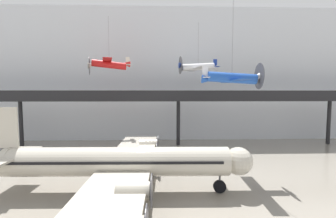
{
  "coord_description": "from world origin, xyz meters",
  "views": [
    {
      "loc": [
        -3.4,
        -14.6,
        10.33
      ],
      "look_at": [
        -2.59,
        10.79,
        8.47
      ],
      "focal_mm": 24.0,
      "sensor_mm": 36.0,
      "label": 1
    }
  ],
  "objects_px": {
    "airliner_silver_main": "(117,162)",
    "suspended_plane_white_twin": "(198,67)",
    "suspended_plane_red_highwing": "(109,64)",
    "suspended_plane_blue_trainer": "(232,78)"
  },
  "relations": [
    {
      "from": "airliner_silver_main",
      "to": "suspended_plane_white_twin",
      "type": "relative_size",
      "value": 3.35
    },
    {
      "from": "suspended_plane_white_twin",
      "to": "suspended_plane_red_highwing",
      "type": "relative_size",
      "value": 0.96
    },
    {
      "from": "suspended_plane_blue_trainer",
      "to": "suspended_plane_white_twin",
      "type": "bearing_deg",
      "value": 98.68
    },
    {
      "from": "airliner_silver_main",
      "to": "suspended_plane_red_highwing",
      "type": "distance_m",
      "value": 20.91
    },
    {
      "from": "suspended_plane_red_highwing",
      "to": "suspended_plane_white_twin",
      "type": "bearing_deg",
      "value": 176.2
    },
    {
      "from": "suspended_plane_red_highwing",
      "to": "suspended_plane_blue_trainer",
      "type": "bearing_deg",
      "value": 131.31
    },
    {
      "from": "suspended_plane_blue_trainer",
      "to": "suspended_plane_red_highwing",
      "type": "distance_m",
      "value": 21.43
    },
    {
      "from": "airliner_silver_main",
      "to": "suspended_plane_white_twin",
      "type": "bearing_deg",
      "value": 60.55
    },
    {
      "from": "suspended_plane_blue_trainer",
      "to": "suspended_plane_white_twin",
      "type": "distance_m",
      "value": 15.3
    },
    {
      "from": "airliner_silver_main",
      "to": "suspended_plane_white_twin",
      "type": "height_order",
      "value": "suspended_plane_white_twin"
    }
  ]
}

